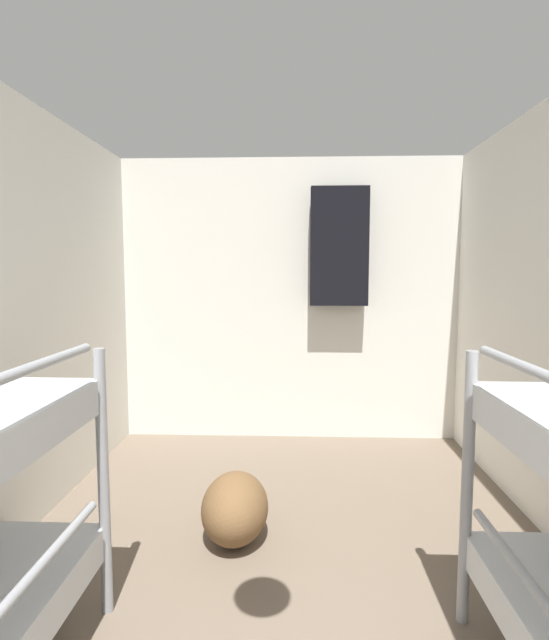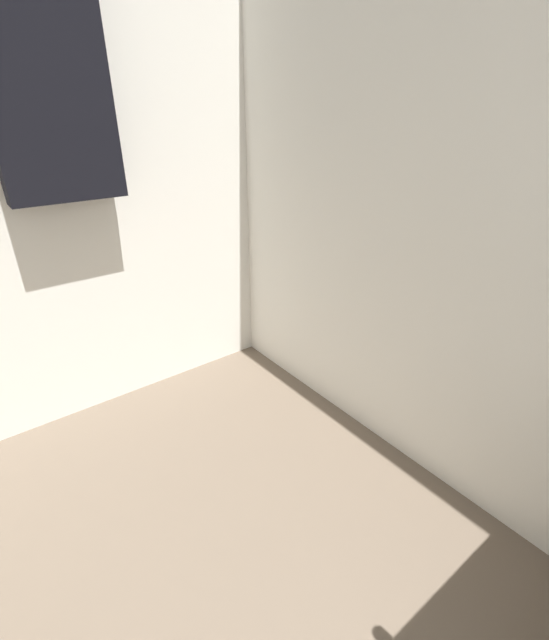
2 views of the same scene
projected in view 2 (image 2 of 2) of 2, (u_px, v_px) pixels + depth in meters
hanging_coat at (43, 73)px, 1.54m from camera, size 0.44×0.12×0.90m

